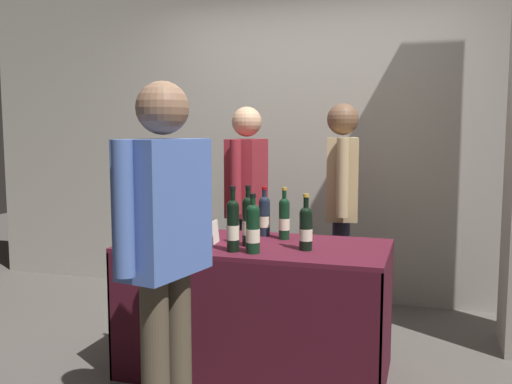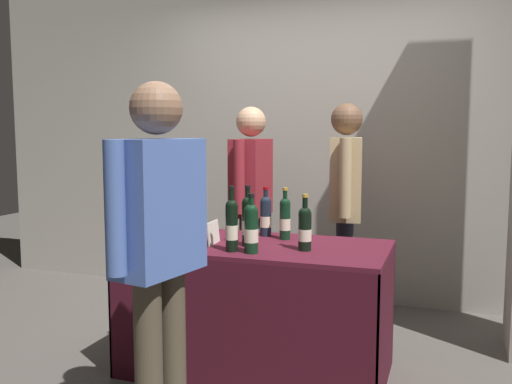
{
  "view_description": "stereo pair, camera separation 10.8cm",
  "coord_description": "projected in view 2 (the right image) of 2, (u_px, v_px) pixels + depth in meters",
  "views": [
    {
      "loc": [
        0.94,
        -3.03,
        1.41
      ],
      "look_at": [
        0.0,
        0.0,
        1.06
      ],
      "focal_mm": 39.16,
      "sensor_mm": 36.0,
      "label": 1
    },
    {
      "loc": [
        1.04,
        -2.99,
        1.41
      ],
      "look_at": [
        0.0,
        0.0,
        1.06
      ],
      "focal_mm": 39.16,
      "sensor_mm": 36.0,
      "label": 2
    }
  ],
  "objects": [
    {
      "name": "ground_plane",
      "position": [
        256.0,
        370.0,
        3.3
      ],
      "size": [
        12.0,
        12.0,
        0.0
      ],
      "primitive_type": "plane",
      "color": "#514C47"
    },
    {
      "name": "display_bottle_7",
      "position": [
        251.0,
        228.0,
        2.96
      ],
      "size": [
        0.08,
        0.08,
        0.32
      ],
      "color": "black",
      "rests_on": "tasting_table"
    },
    {
      "name": "back_partition",
      "position": [
        319.0,
        110.0,
        4.63
      ],
      "size": [
        6.21,
        0.12,
        3.17
      ],
      "primitive_type": "cube",
      "color": "#9E998E",
      "rests_on": "ground_plane"
    },
    {
      "name": "vendor_assistant",
      "position": [
        251.0,
        195.0,
        4.1
      ],
      "size": [
        0.22,
        0.56,
        1.59
      ],
      "rotation": [
        0.0,
        0.0,
        -1.58
      ],
      "color": "#2D3347",
      "rests_on": "ground_plane"
    },
    {
      "name": "featured_wine_bottle",
      "position": [
        232.0,
        224.0,
        3.0
      ],
      "size": [
        0.07,
        0.07,
        0.36
      ],
      "color": "black",
      "rests_on": "tasting_table"
    },
    {
      "name": "brochure_stand",
      "position": [
        213.0,
        233.0,
        3.2
      ],
      "size": [
        0.03,
        0.17,
        0.13
      ],
      "primitive_type": "cube",
      "rotation": [
        0.1,
        0.0,
        4.77
      ],
      "color": "silver",
      "rests_on": "tasting_table"
    },
    {
      "name": "display_bottle_5",
      "position": [
        153.0,
        218.0,
        3.27
      ],
      "size": [
        0.07,
        0.07,
        0.33
      ],
      "color": "black",
      "rests_on": "tasting_table"
    },
    {
      "name": "display_bottle_4",
      "position": [
        188.0,
        215.0,
        3.42
      ],
      "size": [
        0.07,
        0.07,
        0.32
      ],
      "color": "black",
      "rests_on": "tasting_table"
    },
    {
      "name": "taster_foreground_right",
      "position": [
        159.0,
        236.0,
        2.37
      ],
      "size": [
        0.28,
        0.57,
        1.62
      ],
      "rotation": [
        0.0,
        0.0,
        1.38
      ],
      "color": "#4C4233",
      "rests_on": "ground_plane"
    },
    {
      "name": "display_bottle_3",
      "position": [
        305.0,
        228.0,
        3.02
      ],
      "size": [
        0.07,
        0.07,
        0.31
      ],
      "color": "black",
      "rests_on": "tasting_table"
    },
    {
      "name": "vendor_presenter",
      "position": [
        345.0,
        196.0,
        3.9
      ],
      "size": [
        0.28,
        0.59,
        1.6
      ],
      "rotation": [
        0.0,
        0.0,
        -1.41
      ],
      "color": "#2D3347",
      "rests_on": "ground_plane"
    },
    {
      "name": "display_bottle_0",
      "position": [
        167.0,
        222.0,
        3.22
      ],
      "size": [
        0.07,
        0.07,
        0.3
      ],
      "color": "black",
      "rests_on": "tasting_table"
    },
    {
      "name": "flower_vase",
      "position": [
        197.0,
        214.0,
        3.55
      ],
      "size": [
        0.09,
        0.1,
        0.4
      ],
      "color": "tan",
      "rests_on": "tasting_table"
    },
    {
      "name": "display_bottle_1",
      "position": [
        248.0,
        220.0,
        3.14
      ],
      "size": [
        0.07,
        0.07,
        0.34
      ],
      "color": "black",
      "rests_on": "tasting_table"
    },
    {
      "name": "display_bottle_6",
      "position": [
        285.0,
        218.0,
        3.33
      ],
      "size": [
        0.07,
        0.07,
        0.31
      ],
      "color": "black",
      "rests_on": "tasting_table"
    },
    {
      "name": "wine_glass_near_vendor",
      "position": [
        182.0,
        228.0,
        3.09
      ],
      "size": [
        0.07,
        0.07,
        0.16
      ],
      "color": "silver",
      "rests_on": "tasting_table"
    },
    {
      "name": "tasting_table",
      "position": [
        256.0,
        283.0,
        3.25
      ],
      "size": [
        1.51,
        0.75,
        0.76
      ],
      "color": "#4C1423",
      "rests_on": "ground_plane"
    },
    {
      "name": "display_bottle_2",
      "position": [
        266.0,
        215.0,
        3.45
      ],
      "size": [
        0.07,
        0.07,
        0.31
      ],
      "color": "#192333",
      "rests_on": "tasting_table"
    }
  ]
}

